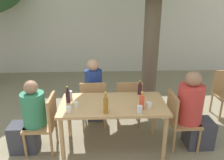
# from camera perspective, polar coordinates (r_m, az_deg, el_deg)

# --- Properties ---
(ground_plane) EXTENTS (30.00, 30.00, 0.00)m
(ground_plane) POSITION_cam_1_polar(r_m,az_deg,el_deg) (3.61, 0.22, -17.10)
(ground_plane) COLOR gray
(cafe_building_wall) EXTENTS (10.00, 0.08, 2.80)m
(cafe_building_wall) POSITION_cam_1_polar(r_m,az_deg,el_deg) (6.86, -1.36, 13.55)
(cafe_building_wall) COLOR beige
(cafe_building_wall) RESTS_ON ground_plane
(dining_table_front) EXTENTS (1.54, 0.78, 0.77)m
(dining_table_front) POSITION_cam_1_polar(r_m,az_deg,el_deg) (3.24, 0.23, -7.47)
(dining_table_front) COLOR tan
(dining_table_front) RESTS_ON ground_plane
(patio_chair_0) EXTENTS (0.44, 0.44, 0.89)m
(patio_chair_0) POSITION_cam_1_polar(r_m,az_deg,el_deg) (3.44, -16.98, -10.12)
(patio_chair_0) COLOR #A87A4C
(patio_chair_0) RESTS_ON ground_plane
(patio_chair_1) EXTENTS (0.44, 0.44, 0.89)m
(patio_chair_1) POSITION_cam_1_polar(r_m,az_deg,el_deg) (3.52, 17.00, -9.39)
(patio_chair_1) COLOR #A87A4C
(patio_chair_1) RESTS_ON ground_plane
(patio_chair_2) EXTENTS (0.44, 0.44, 0.89)m
(patio_chair_2) POSITION_cam_1_polar(r_m,az_deg,el_deg) (3.88, -4.78, -5.60)
(patio_chair_2) COLOR #A87A4C
(patio_chair_2) RESTS_ON ground_plane
(patio_chair_3) EXTENTS (0.44, 0.44, 0.89)m
(patio_chair_3) POSITION_cam_1_polar(r_m,az_deg,el_deg) (3.90, 4.33, -5.44)
(patio_chair_3) COLOR #A87A4C
(patio_chair_3) RESTS_ON ground_plane
(person_seated_0) EXTENTS (0.57, 0.34, 1.14)m
(person_seated_0) POSITION_cam_1_polar(r_m,az_deg,el_deg) (3.50, -20.81, -9.97)
(person_seated_0) COLOR #383842
(person_seated_0) RESTS_ON ground_plane
(person_seated_1) EXTENTS (0.59, 0.38, 1.25)m
(person_seated_1) POSITION_cam_1_polar(r_m,az_deg,el_deg) (3.57, 20.55, -8.23)
(person_seated_1) COLOR #383842
(person_seated_1) RESTS_ON ground_plane
(person_seated_2) EXTENTS (0.30, 0.55, 1.23)m
(person_seated_2) POSITION_cam_1_polar(r_m,az_deg,el_deg) (4.08, -4.68, -3.64)
(person_seated_2) COLOR #383842
(person_seated_2) RESTS_ON ground_plane
(wine_bottle_0) EXTENTS (0.07, 0.07, 0.23)m
(wine_bottle_0) POSITION_cam_1_polar(r_m,az_deg,el_deg) (3.49, 7.29, -2.34)
(wine_bottle_0) COLOR #331923
(wine_bottle_0) RESTS_ON dining_table_front
(soda_bottle_1) EXTENTS (0.07, 0.07, 0.25)m
(soda_bottle_1) POSITION_cam_1_polar(r_m,az_deg,el_deg) (3.02, 7.76, -5.86)
(soda_bottle_1) COLOR #DB4C2D
(soda_bottle_1) RESTS_ON dining_table_front
(amber_bottle_2) EXTENTS (0.07, 0.07, 0.30)m
(amber_bottle_2) POSITION_cam_1_polar(r_m,az_deg,el_deg) (2.89, -1.65, -6.54)
(amber_bottle_2) COLOR #9E661E
(amber_bottle_2) RESTS_ON dining_table_front
(wine_bottle_3) EXTENTS (0.06, 0.06, 0.25)m
(wine_bottle_3) POSITION_cam_1_polar(r_m,az_deg,el_deg) (3.26, -11.46, -4.14)
(wine_bottle_3) COLOR #331923
(wine_bottle_3) RESTS_ON dining_table_front
(drinking_glass_0) EXTENTS (0.08, 0.08, 0.08)m
(drinking_glass_0) POSITION_cam_1_polar(r_m,az_deg,el_deg) (3.10, 9.61, -6.50)
(drinking_glass_0) COLOR silver
(drinking_glass_0) RESTS_ON dining_table_front
(drinking_glass_1) EXTENTS (0.06, 0.06, 0.09)m
(drinking_glass_1) POSITION_cam_1_polar(r_m,az_deg,el_deg) (3.09, -9.34, -6.46)
(drinking_glass_1) COLOR silver
(drinking_glass_1) RESTS_ON dining_table_front
(drinking_glass_2) EXTENTS (0.07, 0.07, 0.08)m
(drinking_glass_2) POSITION_cam_1_polar(r_m,az_deg,el_deg) (2.99, -11.26, -7.56)
(drinking_glass_2) COLOR white
(drinking_glass_2) RESTS_ON dining_table_front
(drinking_glass_3) EXTENTS (0.07, 0.07, 0.12)m
(drinking_glass_3) POSITION_cam_1_polar(r_m,az_deg,el_deg) (3.39, -10.90, -3.82)
(drinking_glass_3) COLOR silver
(drinking_glass_3) RESTS_ON dining_table_front
(drinking_glass_4) EXTENTS (0.07, 0.07, 0.10)m
(drinking_glass_4) POSITION_cam_1_polar(r_m,az_deg,el_deg) (2.95, 7.23, -7.62)
(drinking_glass_4) COLOR silver
(drinking_glass_4) RESTS_ON dining_table_front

